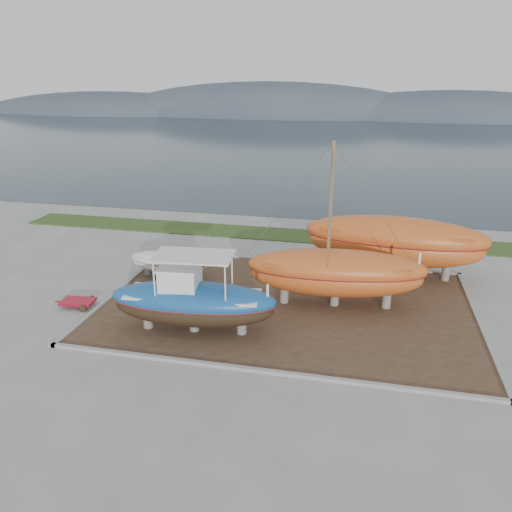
% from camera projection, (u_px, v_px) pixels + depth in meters
% --- Properties ---
extents(ground, '(140.00, 140.00, 0.00)m').
position_uv_depth(ground, '(272.00, 346.00, 21.43)').
color(ground, gray).
rests_on(ground, ground).
extents(dirt_patch, '(18.00, 12.00, 0.06)m').
position_uv_depth(dirt_patch, '(287.00, 305.00, 25.08)').
color(dirt_patch, '#422D1E').
rests_on(dirt_patch, ground).
extents(curb_frame, '(18.60, 12.60, 0.15)m').
position_uv_depth(curb_frame, '(287.00, 305.00, 25.07)').
color(curb_frame, gray).
rests_on(curb_frame, ground).
extents(grass_strip, '(44.00, 3.00, 0.08)m').
position_uv_depth(grass_strip, '(312.00, 237.00, 35.62)').
color(grass_strip, '#284219').
rests_on(grass_strip, ground).
extents(sea, '(260.00, 100.00, 0.04)m').
position_uv_depth(sea, '(348.00, 142.00, 85.58)').
color(sea, '#182730').
rests_on(sea, ground).
extents(mountain_ridge, '(200.00, 36.00, 20.00)m').
position_uv_depth(mountain_ridge, '(358.00, 116.00, 135.98)').
color(mountain_ridge, '#333D49').
rests_on(mountain_ridge, ground).
extents(blue_caique, '(7.68, 2.99, 3.62)m').
position_uv_depth(blue_caique, '(193.00, 294.00, 22.00)').
color(blue_caique, '#174D8E').
rests_on(blue_caique, dirt_patch).
extents(white_dinghy, '(4.73, 1.99, 1.39)m').
position_uv_depth(white_dinghy, '(169.00, 265.00, 28.35)').
color(white_dinghy, silver).
rests_on(white_dinghy, dirt_patch).
extents(orange_sailboat, '(8.99, 3.40, 8.11)m').
position_uv_depth(orange_sailboat, '(339.00, 227.00, 23.70)').
color(orange_sailboat, '#B94F1C').
rests_on(orange_sailboat, dirt_patch).
extents(orange_bare_hull, '(10.36, 3.83, 3.33)m').
position_uv_depth(orange_bare_hull, '(394.00, 247.00, 28.33)').
color(orange_bare_hull, '#B94F1C').
rests_on(orange_bare_hull, dirt_patch).
extents(red_trailer, '(2.51, 1.43, 0.34)m').
position_uv_depth(red_trailer, '(78.00, 303.00, 24.98)').
color(red_trailer, '#AF1327').
rests_on(red_trailer, ground).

